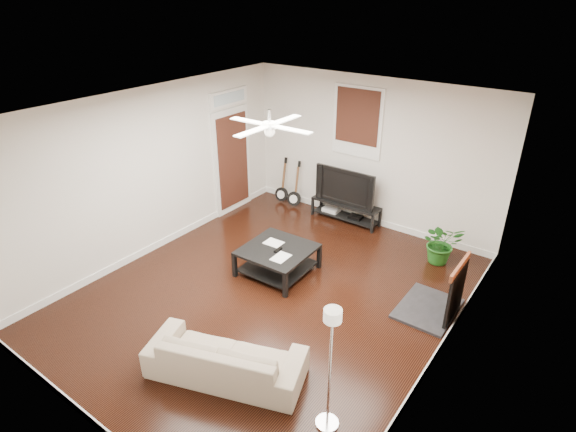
{
  "coord_description": "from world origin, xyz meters",
  "views": [
    {
      "loc": [
        3.6,
        -4.56,
        4.2
      ],
      "look_at": [
        0.0,
        0.4,
        1.15
      ],
      "focal_mm": 29.04,
      "sensor_mm": 36.0,
      "label": 1
    }
  ],
  "objects": [
    {
      "name": "tv",
      "position": [
        -0.33,
        2.8,
        0.74
      ],
      "size": [
        1.24,
        0.16,
        0.71
      ],
      "primitive_type": "imported",
      "color": "black",
      "rests_on": "tv_stand"
    },
    {
      "name": "guitar_left",
      "position": [
        -1.88,
        2.75,
        0.48
      ],
      "size": [
        0.32,
        0.24,
        0.97
      ],
      "primitive_type": null,
      "rotation": [
        0.0,
        0.0,
        0.11
      ],
      "color": "black",
      "rests_on": "floor"
    },
    {
      "name": "floor_lamp",
      "position": [
        1.91,
        -1.52,
        0.76
      ],
      "size": [
        0.32,
        0.32,
        1.52
      ],
      "primitive_type": null,
      "rotation": [
        0.0,
        0.0,
        0.33
      ],
      "color": "white",
      "rests_on": "floor"
    },
    {
      "name": "coffee_table",
      "position": [
        -0.3,
        0.52,
        0.22
      ],
      "size": [
        1.08,
        1.08,
        0.44
      ],
      "primitive_type": "cube",
      "rotation": [
        0.0,
        0.0,
        0.03
      ],
      "color": "black",
      "rests_on": "floor"
    },
    {
      "name": "room",
      "position": [
        0.0,
        0.0,
        1.4
      ],
      "size": [
        5.01,
        6.01,
        2.81
      ],
      "color": "black",
      "rests_on": "ground"
    },
    {
      "name": "door_left",
      "position": [
        -2.46,
        1.9,
        1.25
      ],
      "size": [
        0.08,
        1.0,
        2.5
      ],
      "primitive_type": "cube",
      "color": "white",
      "rests_on": "wall_left"
    },
    {
      "name": "tv_stand",
      "position": [
        -0.33,
        2.78,
        0.19
      ],
      "size": [
        1.38,
        0.37,
        0.39
      ],
      "primitive_type": "cube",
      "color": "black",
      "rests_on": "floor"
    },
    {
      "name": "brick_accent",
      "position": [
        2.49,
        1.0,
        1.4
      ],
      "size": [
        0.02,
        2.2,
        2.8
      ],
      "primitive_type": "cube",
      "color": "#B26239",
      "rests_on": "floor"
    },
    {
      "name": "window_back",
      "position": [
        -0.3,
        2.97,
        1.95
      ],
      "size": [
        1.0,
        0.06,
        1.3
      ],
      "primitive_type": "cube",
      "color": "#33160E",
      "rests_on": "wall_back"
    },
    {
      "name": "ceiling_fan",
      "position": [
        0.0,
        0.0,
        2.6
      ],
      "size": [
        1.24,
        1.24,
        0.32
      ],
      "primitive_type": null,
      "color": "white",
      "rests_on": "ceiling"
    },
    {
      "name": "fireplace",
      "position": [
        2.2,
        1.0,
        0.46
      ],
      "size": [
        0.8,
        1.1,
        0.92
      ],
      "primitive_type": "cube",
      "color": "black",
      "rests_on": "floor"
    },
    {
      "name": "guitar_right",
      "position": [
        -1.53,
        2.72,
        0.48
      ],
      "size": [
        0.34,
        0.27,
        0.97
      ],
      "primitive_type": null,
      "rotation": [
        0.0,
        0.0,
        0.21
      ],
      "color": "black",
      "rests_on": "floor"
    },
    {
      "name": "potted_plant",
      "position": [
        1.72,
        2.37,
        0.36
      ],
      "size": [
        0.85,
        0.84,
        0.72
      ],
      "primitive_type": "imported",
      "rotation": [
        0.0,
        0.0,
        0.63
      ],
      "color": "#1D5C1A",
      "rests_on": "floor"
    },
    {
      "name": "sofa",
      "position": [
        0.56,
        -1.62,
        0.27
      ],
      "size": [
        2.0,
        1.3,
        0.54
      ],
      "primitive_type": "imported",
      "rotation": [
        0.0,
        0.0,
        3.48
      ],
      "color": "#C2AB91",
      "rests_on": "floor"
    }
  ]
}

